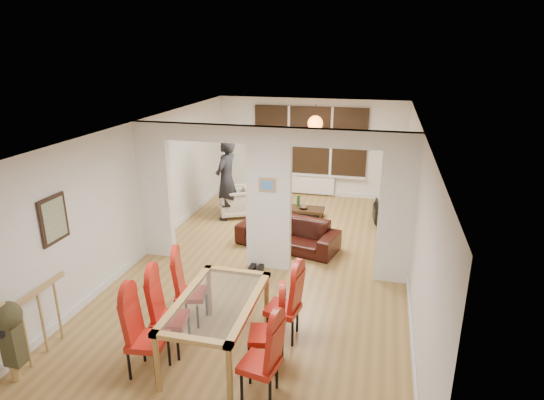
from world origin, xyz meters
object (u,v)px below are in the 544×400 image
at_px(dining_chair_lc, 190,290).
at_px(person, 226,179).
at_px(dining_chair_lb, 170,314).
at_px(bowl, 303,208).
at_px(dining_chair_la, 147,335).
at_px(armchair, 236,202).
at_px(dining_table, 218,327).
at_px(dining_chair_rc, 283,304).
at_px(coffee_table, 304,213).
at_px(sofa, 288,233).
at_px(dining_chair_rb, 266,329).
at_px(television, 374,214).
at_px(dining_chair_ra, 259,359).
at_px(bottle, 298,201).

distance_m(dining_chair_lc, person, 4.28).
height_order(dining_chair_lb, bowl, dining_chair_lb).
distance_m(dining_chair_la, armchair, 5.63).
bearing_deg(dining_chair_la, dining_table, 31.96).
distance_m(dining_table, dining_chair_rc, 0.94).
distance_m(dining_chair_la, bowl, 5.89).
height_order(dining_table, coffee_table, dining_table).
relative_size(armchair, coffee_table, 0.79).
distance_m(dining_table, coffee_table, 5.31).
bearing_deg(sofa, person, 157.56).
relative_size(dining_chair_rb, person, 0.55).
bearing_deg(television, dining_table, 153.13).
bearing_deg(television, dining_chair_rb, 160.08).
bearing_deg(dining_table, armchair, 105.72).
height_order(dining_table, dining_chair_lc, dining_chair_lc).
xyz_separation_m(dining_chair_ra, armchair, (-2.14, 5.63, -0.16)).
bearing_deg(dining_chair_lc, television, 47.25).
relative_size(dining_chair_rb, bottle, 3.70).
xyz_separation_m(dining_chair_lb, dining_chair_ra, (1.37, -0.54, -0.03)).
bearing_deg(dining_chair_rb, dining_chair_lc, 141.49).
bearing_deg(armchair, sofa, 22.39).
height_order(dining_chair_la, dining_chair_rc, dining_chair_la).
bearing_deg(dining_chair_rb, bowl, 84.44).
bearing_deg(dining_chair_la, dining_chair_lc, 81.05).
bearing_deg(bottle, sofa, -86.04).
distance_m(dining_chair_ra, person, 5.87).
bearing_deg(armchair, dining_table, -8.97).
height_order(dining_chair_lc, dining_chair_rb, dining_chair_rb).
bearing_deg(dining_chair_lc, armchair, 85.34).
relative_size(dining_table, bottle, 6.09).
xyz_separation_m(dining_table, person, (-1.54, 4.78, 0.55)).
distance_m(person, bowl, 1.94).
bearing_deg(bowl, dining_chair_ra, -84.80).
relative_size(coffee_table, bowl, 4.63).
distance_m(dining_chair_lb, coffee_table, 5.46).
xyz_separation_m(armchair, television, (3.24, 0.22, -0.10)).
bearing_deg(dining_chair_rb, dining_table, 162.80).
xyz_separation_m(dining_chair_ra, bottle, (-0.68, 6.00, -0.15)).
bearing_deg(television, dining_chair_lb, 147.48).
relative_size(dining_chair_ra, dining_chair_rc, 0.97).
bearing_deg(dining_table, person, 107.85).
distance_m(coffee_table, bowl, 0.14).
xyz_separation_m(dining_chair_rc, sofa, (-0.57, 2.99, -0.23)).
height_order(armchair, person, person).
bearing_deg(bottle, dining_chair_la, -97.20).
bearing_deg(dining_chair_la, sofa, 71.48).
relative_size(dining_chair_rc, sofa, 0.52).
distance_m(dining_chair_la, bottle, 5.99).
height_order(dining_chair_lb, television, dining_chair_lb).
relative_size(sofa, bottle, 7.08).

